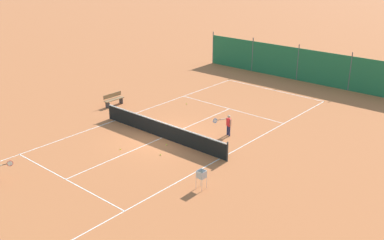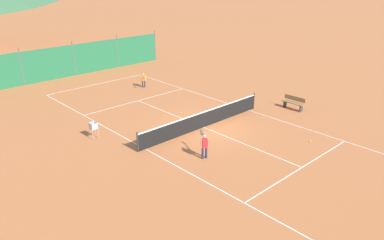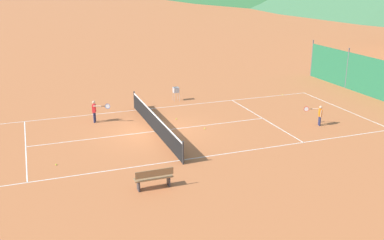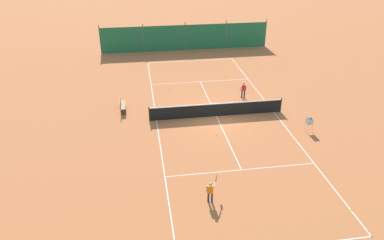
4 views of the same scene
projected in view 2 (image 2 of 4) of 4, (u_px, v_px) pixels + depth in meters
ground_plane at (203, 127)px, 21.38m from camera, size 600.00×600.00×0.00m
court_line_markings at (203, 127)px, 21.38m from camera, size 8.25×23.85×0.01m
tennis_net at (204, 119)px, 21.20m from camera, size 9.18×0.08×1.06m
windscreen_fence_far at (74, 60)px, 31.40m from camera, size 17.28×0.08×2.90m
player_far_service at (204, 144)px, 17.66m from camera, size 0.71×0.94×1.24m
player_far_baseline at (144, 79)px, 28.35m from camera, size 0.65×0.87×1.11m
tennis_ball_alley_left at (181, 113)px, 23.50m from camera, size 0.07×0.07×0.07m
tennis_ball_service_box at (310, 141)px, 19.59m from camera, size 0.07×0.07×0.07m
tennis_ball_alley_right at (185, 128)px, 21.21m from camera, size 0.07×0.07×0.07m
tennis_ball_by_net_left at (164, 125)px, 21.55m from camera, size 0.07×0.07×0.07m
tennis_ball_near_corner at (56, 100)px, 25.66m from camera, size 0.07×0.07×0.07m
ball_hopper at (93, 127)px, 19.77m from camera, size 0.36×0.36×0.89m
courtside_bench at (294, 103)px, 24.00m from camera, size 0.36×1.50×0.84m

